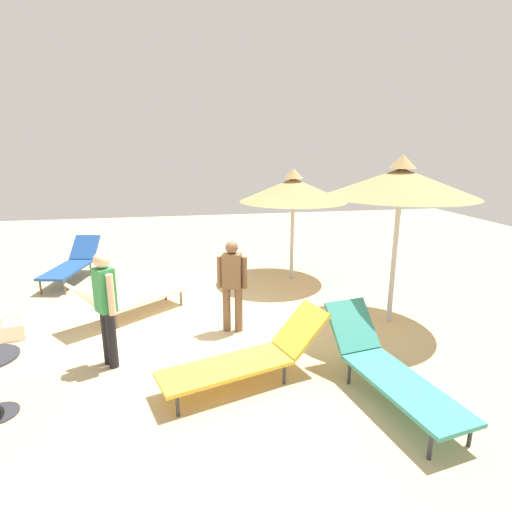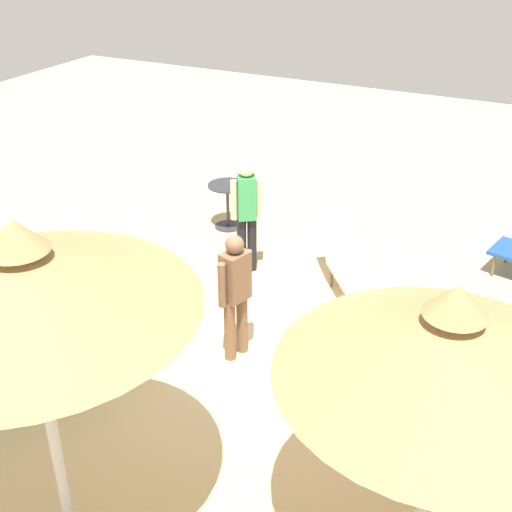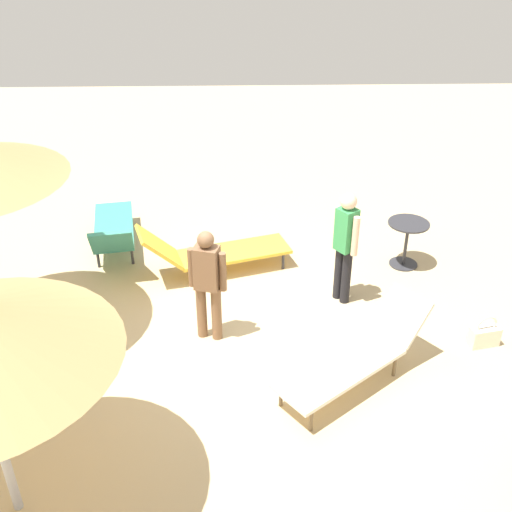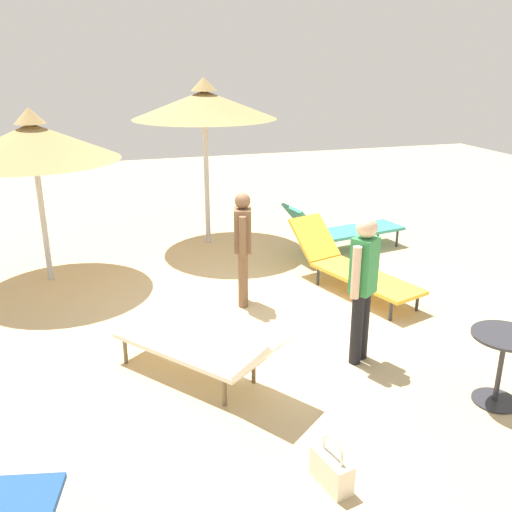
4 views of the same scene
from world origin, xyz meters
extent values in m
cube|color=tan|center=(0.00, 0.00, -0.05)|extent=(24.00, 24.00, 0.10)
cylinder|color=#B2B2B7|center=(2.54, -2.03, 1.03)|extent=(0.08, 0.08, 2.06)
cone|color=tan|center=(2.54, -2.03, 2.04)|extent=(2.36, 2.36, 0.51)
cone|color=tan|center=(2.54, -2.03, 2.39)|extent=(0.42, 0.42, 0.22)
cylinder|color=#B2B2B7|center=(-0.10, -3.06, 1.25)|extent=(0.09, 0.09, 2.50)
cone|color=tan|center=(-0.10, -3.06, 2.39)|extent=(2.41, 2.41, 0.46)
cone|color=tan|center=(-0.10, -3.06, 2.72)|extent=(0.43, 0.43, 0.22)
cube|color=silver|center=(1.07, 1.18, 0.32)|extent=(1.44, 1.63, 0.05)
cylinder|color=brown|center=(1.67, 0.79, 0.15)|extent=(0.04, 0.04, 0.29)
cylinder|color=brown|center=(1.29, 0.49, 0.15)|extent=(0.04, 0.04, 0.29)
cylinder|color=brown|center=(0.84, 1.86, 0.15)|extent=(0.04, 0.04, 0.29)
cylinder|color=brown|center=(0.46, 1.56, 0.15)|extent=(0.04, 0.04, 0.29)
cube|color=silver|center=(0.44, 1.98, 0.57)|extent=(0.73, 0.70, 0.50)
cube|color=gold|center=(-1.63, -0.04, 0.29)|extent=(1.06, 1.77, 0.05)
cylinder|color=#2D2D33|center=(-2.08, 0.56, 0.13)|extent=(0.04, 0.04, 0.26)
cylinder|color=#2D2D33|center=(-1.60, 0.71, 0.13)|extent=(0.04, 0.04, 0.26)
cylinder|color=#2D2D33|center=(-1.66, -0.78, 0.13)|extent=(0.04, 0.04, 0.26)
cylinder|color=#2D2D33|center=(-1.19, -0.63, 0.13)|extent=(0.04, 0.04, 0.26)
cube|color=gold|center=(-1.30, -1.09, 0.57)|extent=(0.73, 0.72, 0.56)
cube|color=teal|center=(-2.46, -1.96, 0.32)|extent=(1.75, 0.88, 0.05)
cylinder|color=#2D2D33|center=(-3.11, -2.34, 0.15)|extent=(0.04, 0.04, 0.30)
cylinder|color=#2D2D33|center=(-3.19, -1.83, 0.15)|extent=(0.04, 0.04, 0.30)
cylinder|color=#2D2D33|center=(-1.72, -2.09, 0.15)|extent=(0.04, 0.04, 0.30)
cylinder|color=#2D2D33|center=(-1.81, -1.59, 0.15)|extent=(0.04, 0.04, 0.30)
cube|color=teal|center=(-1.40, -1.78, 0.61)|extent=(0.61, 0.68, 0.57)
cube|color=#1E478C|center=(3.03, 2.95, 0.34)|extent=(1.60, 0.91, 0.05)
cylinder|color=brown|center=(2.36, 2.84, 0.16)|extent=(0.04, 0.04, 0.32)
cylinder|color=brown|center=(2.47, 3.33, 0.16)|extent=(0.04, 0.04, 0.32)
cylinder|color=brown|center=(3.59, 2.56, 0.16)|extent=(0.04, 0.04, 0.32)
cylinder|color=brown|center=(3.70, 3.05, 0.16)|extent=(0.04, 0.04, 0.32)
cube|color=#1E478C|center=(4.00, 2.73, 0.60)|extent=(0.65, 0.70, 0.51)
cylinder|color=brown|center=(0.05, -0.24, 0.38)|extent=(0.13, 0.13, 0.75)
cylinder|color=brown|center=(0.00, -0.43, 0.38)|extent=(0.13, 0.13, 0.75)
cube|color=brown|center=(0.03, -0.34, 1.03)|extent=(0.30, 0.35, 0.56)
sphere|color=brown|center=(0.03, -0.34, 1.42)|extent=(0.20, 0.20, 0.20)
cylinder|color=brown|center=(0.08, -0.15, 1.01)|extent=(0.09, 0.09, 0.52)
cylinder|color=brown|center=(-0.03, -0.53, 1.01)|extent=(0.09, 0.09, 0.52)
cylinder|color=black|center=(-0.71, 1.51, 0.40)|extent=(0.13, 0.13, 0.80)
cylinder|color=black|center=(-0.82, 1.42, 0.40)|extent=(0.13, 0.13, 0.80)
cube|color=#338C4C|center=(-0.76, 1.47, 1.11)|extent=(0.33, 0.32, 0.60)
sphere|color=beige|center=(-0.76, 1.47, 1.52)|extent=(0.22, 0.22, 0.22)
cylinder|color=beige|center=(-0.62, 1.56, 1.08)|extent=(0.09, 0.09, 0.55)
cylinder|color=beige|center=(-0.90, 1.37, 1.08)|extent=(0.09, 0.09, 0.55)
cube|color=beige|center=(0.30, 3.11, 0.13)|extent=(0.23, 0.40, 0.26)
torus|color=beige|center=(0.30, 3.11, 0.31)|extent=(0.08, 0.26, 0.26)
camera|label=1|loc=(-6.16, 0.43, 2.93)|focal=28.67mm
camera|label=2|loc=(3.00, -5.78, 4.63)|focal=46.68mm
camera|label=3|loc=(6.34, 0.08, 4.91)|focal=43.13mm
camera|label=4|loc=(1.89, 6.26, 3.13)|focal=39.02mm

